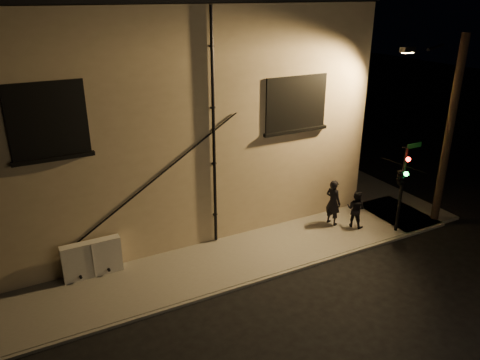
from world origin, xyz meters
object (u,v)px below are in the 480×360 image
pedestrian_b (356,209)px  streetlamp_pole (447,128)px  utility_cabinet (92,259)px  pedestrian_a (333,202)px  traffic_signal (402,176)px

pedestrian_b → streetlamp_pole: bearing=-132.9°
streetlamp_pole → utility_cabinet: bearing=170.5°
utility_cabinet → streetlamp_pole: (13.28, -2.21, 3.21)m
pedestrian_a → streetlamp_pole: streetlamp_pole is taller
pedestrian_a → pedestrian_b: 0.91m
pedestrian_a → streetlamp_pole: size_ratio=0.25×
pedestrian_a → traffic_signal: traffic_signal is taller
pedestrian_b → utility_cabinet: bearing=55.2°
traffic_signal → streetlamp_pole: (2.32, 0.22, 1.46)m
utility_cabinet → pedestrian_a: (9.27, -0.68, 0.32)m
utility_cabinet → pedestrian_a: bearing=-4.2°
pedestrian_b → streetlamp_pole: size_ratio=0.20×
traffic_signal → utility_cabinet: bearing=167.5°
pedestrian_a → traffic_signal: bearing=-150.2°
utility_cabinet → pedestrian_b: size_ratio=1.25×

